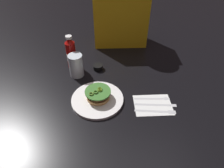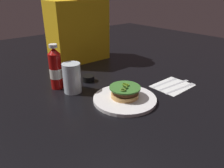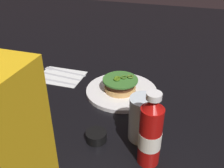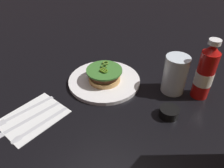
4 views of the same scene
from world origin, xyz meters
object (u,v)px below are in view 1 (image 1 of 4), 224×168
object	(u,v)px
fork_utensil	(159,111)
butter_knife	(158,104)
diner_person	(121,9)
ketchup_bottle	(71,54)
spoon_utensil	(157,98)
dinner_plate	(97,99)
burger_sandwich	(98,94)
water_glass	(76,66)
napkin	(153,105)
condiment_cup	(98,67)

from	to	relation	value
fork_utensil	butter_knife	xyz separation A→B (m)	(0.01, 0.04, 0.00)
fork_utensil	diner_person	bearing A→B (deg)	101.72
ketchup_bottle	spoon_utensil	world-z (taller)	ketchup_bottle
ketchup_bottle	fork_utensil	world-z (taller)	ketchup_bottle
dinner_plate	spoon_utensil	distance (m)	0.30
burger_sandwich	water_glass	distance (m)	0.24
dinner_plate	fork_utensil	size ratio (longest dim) A/B	1.33
burger_sandwich	water_glass	size ratio (longest dim) A/B	0.96
burger_sandwich	napkin	size ratio (longest dim) A/B	0.70
water_glass	butter_knife	world-z (taller)	water_glass
burger_sandwich	spoon_utensil	world-z (taller)	burger_sandwich
diner_person	water_glass	bearing A→B (deg)	-126.16
butter_knife	diner_person	world-z (taller)	diner_person
spoon_utensil	dinner_plate	bearing A→B (deg)	179.74
burger_sandwich	diner_person	size ratio (longest dim) A/B	0.23
dinner_plate	napkin	xyz separation A→B (m)	(0.27, -0.04, -0.01)
burger_sandwich	spoon_utensil	bearing A→B (deg)	-1.15
condiment_cup	fork_utensil	world-z (taller)	condiment_cup
fork_utensil	butter_knife	bearing A→B (deg)	81.11
water_glass	napkin	distance (m)	0.47
burger_sandwich	fork_utensil	world-z (taller)	burger_sandwich
dinner_plate	condiment_cup	xyz separation A→B (m)	(-0.00, 0.26, 0.01)
condiment_cup	butter_knife	distance (m)	0.43
burger_sandwich	spoon_utensil	xyz separation A→B (m)	(0.30, -0.01, -0.03)
burger_sandwich	fork_utensil	distance (m)	0.31
burger_sandwich	butter_knife	world-z (taller)	burger_sandwich
dinner_plate	burger_sandwich	world-z (taller)	burger_sandwich
dinner_plate	napkin	size ratio (longest dim) A/B	1.42
napkin	dinner_plate	bearing A→B (deg)	171.12
diner_person	burger_sandwich	bearing A→B (deg)	-104.39
napkin	condiment_cup	bearing A→B (deg)	131.75
butter_knife	diner_person	xyz separation A→B (m)	(-0.15, 0.63, 0.24)
ketchup_bottle	diner_person	bearing A→B (deg)	43.50
burger_sandwich	condiment_cup	size ratio (longest dim) A/B	2.15
dinner_plate	ketchup_bottle	distance (m)	0.34
water_glass	fork_utensil	distance (m)	0.51
fork_utensil	spoon_utensil	size ratio (longest dim) A/B	1.06
spoon_utensil	diner_person	size ratio (longest dim) A/B	0.34
dinner_plate	spoon_utensil	size ratio (longest dim) A/B	1.41
dinner_plate	burger_sandwich	bearing A→B (deg)	48.44
water_glass	fork_utensil	xyz separation A→B (m)	(0.41, -0.30, -0.06)
ketchup_bottle	fork_utensil	bearing A→B (deg)	-40.48
ketchup_bottle	water_glass	distance (m)	0.09
dinner_plate	water_glass	size ratio (longest dim) A/B	1.97
spoon_utensil	butter_knife	bearing A→B (deg)	-93.16
fork_utensil	butter_knife	world-z (taller)	same
condiment_cup	fork_utensil	bearing A→B (deg)	-50.11
napkin	diner_person	xyz separation A→B (m)	(-0.12, 0.63, 0.24)
ketchup_bottle	butter_knife	xyz separation A→B (m)	(0.45, -0.34, -0.09)
burger_sandwich	napkin	distance (m)	0.28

